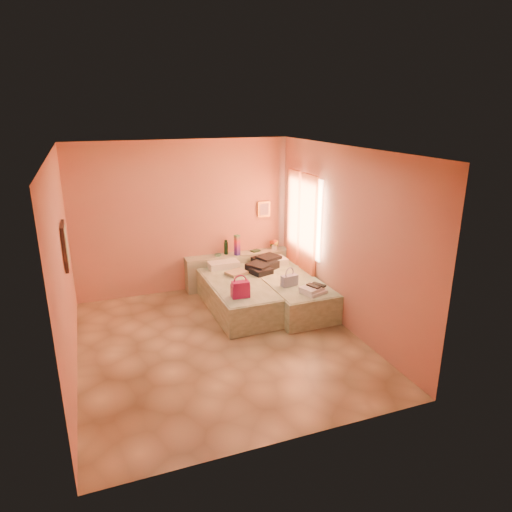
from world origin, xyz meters
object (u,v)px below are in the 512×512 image
Objects in this scene: headboard_ledge at (238,269)px; blue_handbag at (289,280)px; bed_right at (289,292)px; towel_stack at (313,290)px; water_bottle at (226,247)px; green_book at (255,251)px; flower_vase at (274,244)px; bed_left at (237,296)px; magenta_handbag at (240,289)px.

headboard_ledge is 7.28× the size of blue_handbag.
bed_right is 5.71× the size of towel_stack.
water_bottle reaches higher than blue_handbag.
headboard_ledge is 0.49m from green_book.
water_bottle reaches higher than headboard_ledge.
flower_vase is at bearing 78.51° from bed_right.
flower_vase reaches higher than bed_right.
bed_left is 7.44× the size of water_bottle.
green_book is 0.40m from flower_vase.
headboard_ledge reaches higher than bed_left.
bed_left is at bearing -97.72° from water_bottle.
bed_right is 7.44× the size of water_bottle.
blue_handbag is (0.40, -1.51, 0.27)m from headboard_ledge.
flower_vase is at bearing 55.68° from magenta_handbag.
water_bottle reaches higher than bed_left.
flower_vase is (0.75, -0.02, 0.45)m from headboard_ledge.
bed_right is at bearing -66.70° from headboard_ledge.
flower_vase is 0.86× the size of blue_handbag.
green_book is at bearing 97.71° from towel_stack.
magenta_handbag reaches higher than headboard_ledge.
green_book is at bearing 54.26° from bed_left.
headboard_ledge is at bearing 112.33° from bed_right.
water_bottle is 1.76m from magenta_handbag.
green_book reaches higher than bed_right.
water_bottle is 1.10× the size of flower_vase.
bed_right is at bearing -100.51° from flower_vase.
bed_left is 1.35m from green_book.
blue_handbag is at bearing -115.02° from bed_right.
green_book is at bearing 1.36° from headboard_ledge.
water_bottle is 0.77× the size of towel_stack.
bed_right is 1.31m from green_book.
towel_stack is (1.15, -0.26, -0.08)m from magenta_handbag.
headboard_ledge is 12.13× the size of green_book.
headboard_ledge is at bearing -10.95° from water_bottle.
green_book reaches higher than bed_left.
flower_vase is at bearing 67.41° from blue_handbag.
magenta_handbag is (-0.30, -1.72, -0.15)m from water_bottle.
magenta_handbag is at bearing -104.12° from bed_left.
magenta_handbag is (-0.52, -1.68, 0.31)m from headboard_ledge.
towel_stack is at bearing -9.65° from magenta_handbag.
bed_right is at bearing 56.65° from blue_handbag.
green_book is at bearing 176.47° from flower_vase.
blue_handbag reaches higher than headboard_ledge.
towel_stack is at bearing -71.43° from blue_handbag.
bed_left and bed_right have the same top height.
magenta_handbag is at bearing -107.26° from headboard_ledge.
headboard_ledge is 1.12m from bed_left.
flower_vase is at bearing 41.67° from bed_left.
water_bottle is at bearing 83.30° from magenta_handbag.
green_book is 1.97m from towel_stack.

